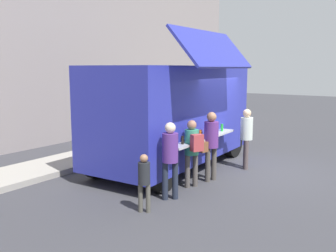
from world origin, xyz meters
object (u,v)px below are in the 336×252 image
trash_bin (183,125)px  customer_mid_with_backpack (192,147)px  customer_front_ordering (211,140)px  customer_extra_browsing (246,133)px  food_truck_main (173,112)px  child_near_queue (144,178)px  customer_rear_waiting (170,154)px

trash_bin → customer_mid_with_backpack: 6.70m
customer_front_ordering → customer_extra_browsing: (1.61, -0.25, -0.03)m
food_truck_main → child_near_queue: 3.61m
customer_front_ordering → customer_mid_with_backpack: customer_front_ordering is taller
food_truck_main → customer_front_ordering: (-0.63, -1.53, -0.53)m
customer_mid_with_backpack → food_truck_main: bearing=-13.4°
trash_bin → food_truck_main: bearing=-151.0°
trash_bin → customer_rear_waiting: size_ratio=0.56×
customer_front_ordering → customer_rear_waiting: (-1.67, 0.07, -0.03)m
food_truck_main → child_near_queue: size_ratio=4.78×
customer_mid_with_backpack → child_near_queue: bearing=120.7°
food_truck_main → customer_front_ordering: food_truck_main is taller
customer_rear_waiting → customer_extra_browsing: 3.29m
customer_mid_with_backpack → customer_extra_browsing: (2.31, -0.35, 0.02)m
customer_rear_waiting → customer_front_ordering: bearing=-48.6°
customer_front_ordering → customer_mid_with_backpack: (-0.71, 0.10, -0.05)m
customer_extra_browsing → child_near_queue: (-4.16, 0.31, -0.30)m
customer_extra_browsing → customer_mid_with_backpack: bearing=55.1°
food_truck_main → customer_mid_with_backpack: 2.04m
customer_front_ordering → child_near_queue: size_ratio=1.49×
food_truck_main → trash_bin: bearing=27.0°
customer_front_ordering → customer_rear_waiting: customer_front_ordering is taller
customer_extra_browsing → child_near_queue: 4.19m
food_truck_main → customer_extra_browsing: size_ratio=3.31×
food_truck_main → child_near_queue: food_truck_main is taller
trash_bin → customer_extra_browsing: bearing=-128.1°
food_truck_main → customer_extra_browsing: 2.11m
customer_rear_waiting → food_truck_main: bearing=-13.8°
customer_rear_waiting → customer_extra_browsing: size_ratio=1.00×
trash_bin → child_near_queue: (-7.38, -3.79, 0.23)m
customer_mid_with_backpack → customer_rear_waiting: bearing=121.5°
trash_bin → customer_extra_browsing: size_ratio=0.56×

